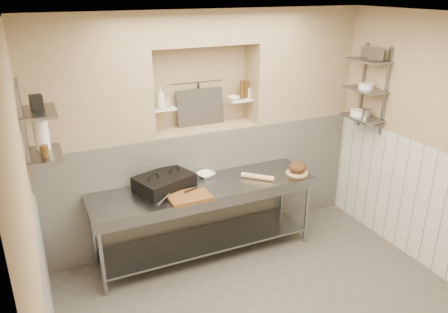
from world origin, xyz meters
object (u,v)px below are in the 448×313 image
rolling_pin (258,177)px  bread_loaf (297,167)px  panini_press (164,182)px  mixing_bowl (206,175)px  prep_table (205,207)px  cutting_board (189,197)px  bowl_alcove (234,98)px  bottle_soap (161,98)px  jug_left (41,135)px

rolling_pin → bread_loaf: (0.52, -0.05, 0.05)m
bread_loaf → panini_press: bearing=171.2°
panini_press → mixing_bowl: (0.55, 0.12, -0.06)m
prep_table → mixing_bowl: 0.39m
rolling_pin → cutting_board: bearing=-171.3°
panini_press → bowl_alcove: 1.37m
prep_table → bowl_alcove: (0.63, 0.55, 1.09)m
bottle_soap → cutting_board: bearing=-86.7°
cutting_board → rolling_pin: (0.91, 0.14, 0.01)m
panini_press → jug_left: size_ratio=2.67×
cutting_board → jug_left: jug_left is taller
jug_left → panini_press: bearing=6.0°
rolling_pin → bread_loaf: bread_loaf is taller
mixing_bowl → jug_left: (-1.73, -0.24, 0.82)m
panini_press → cutting_board: (0.17, -0.34, -0.06)m
cutting_board → rolling_pin: bearing=8.7°
bread_loaf → prep_table: bearing=174.1°
bottle_soap → bowl_alcove: size_ratio=1.70×
rolling_pin → bowl_alcove: bowl_alcove is taller
rolling_pin → bread_loaf: 0.52m
bottle_soap → prep_table: bearing=-59.9°
rolling_pin → bottle_soap: size_ratio=1.57×
bottle_soap → mixing_bowl: bearing=-34.0°
bowl_alcove → bottle_soap: bearing=-178.5°
cutting_board → bowl_alcove: size_ratio=3.03×
panini_press → bread_loaf: bearing=-28.6°
bottle_soap → bowl_alcove: bottle_soap is taller
bread_loaf → mixing_bowl: bearing=160.9°
cutting_board → bowl_alcove: (0.89, 0.77, 0.82)m
prep_table → cutting_board: (-0.26, -0.21, 0.28)m
rolling_pin → bread_loaf: bearing=-5.1°
panini_press → bowl_alcove: bowl_alcove is taller
mixing_bowl → prep_table: bearing=-115.1°
prep_table → bread_loaf: bearing=-5.9°
bowl_alcove → prep_table: bearing=-138.6°
panini_press → rolling_pin: 1.10m
prep_table → panini_press: 0.56m
prep_table → mixing_bowl: bearing=64.9°
bread_loaf → bowl_alcove: bowl_alcove is taller
rolling_pin → bottle_soap: bottle_soap is taller
panini_press → bottle_soap: 0.95m
mixing_bowl → jug_left: jug_left is taller
cutting_board → jug_left: bearing=171.0°
mixing_bowl → rolling_pin: 0.62m
cutting_board → bread_loaf: bearing=3.7°
bread_loaf → bowl_alcove: (-0.53, 0.67, 0.76)m
cutting_board → bottle_soap: bearing=93.3°
cutting_board → bottle_soap: 1.18m
bowl_alcove → jug_left: (-2.24, -0.55, 0.01)m
mixing_bowl → bottle_soap: bottle_soap is taller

